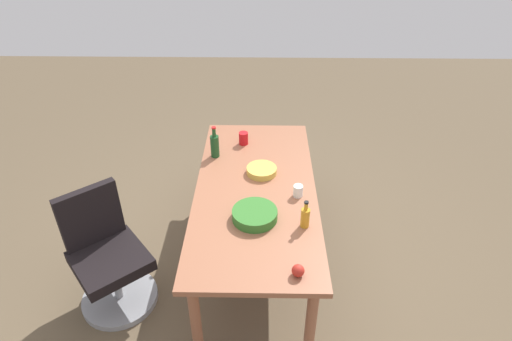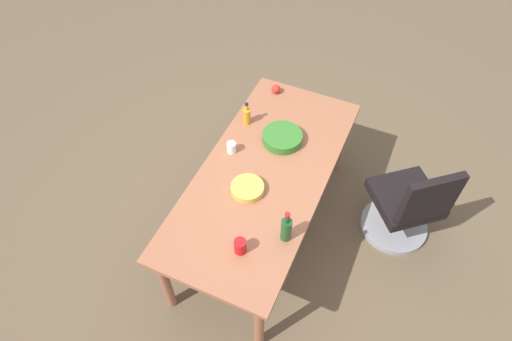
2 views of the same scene
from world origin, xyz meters
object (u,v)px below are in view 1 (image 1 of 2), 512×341
paper_cup (298,191)px  chip_bowl (262,170)px  conference_table (256,196)px  office_chair (109,263)px  salad_bowl (255,215)px  red_solo_cup (243,138)px  wine_bottle (215,145)px  apple_red (298,271)px  dressing_bottle (305,217)px

paper_cup → chip_bowl: bearing=42.6°
conference_table → office_chair: size_ratio=2.16×
salad_bowl → paper_cup: paper_cup is taller
conference_table → chip_bowl: 0.23m
chip_bowl → red_solo_cup: red_solo_cup is taller
wine_bottle → salad_bowl: 0.87m
office_chair → wine_bottle: 1.22m
office_chair → wine_bottle: wine_bottle is taller
wine_bottle → apple_red: wine_bottle is taller
dressing_bottle → paper_cup: size_ratio=2.29×
conference_table → red_solo_cup: 0.68m
chip_bowl → paper_cup: paper_cup is taller
dressing_bottle → apple_red: size_ratio=2.71×
red_solo_cup → paper_cup: bearing=-150.2°
dressing_bottle → salad_bowl: (0.07, 0.34, -0.04)m
chip_bowl → conference_table: bearing=167.4°
chip_bowl → salad_bowl: (-0.55, 0.05, 0.01)m
chip_bowl → dressing_bottle: (-0.62, -0.29, 0.05)m
office_chair → paper_cup: size_ratio=10.23×
wine_bottle → apple_red: 1.44m
conference_table → office_chair: (-0.42, 1.06, -0.30)m
wine_bottle → conference_table: bearing=-142.0°
office_chair → paper_cup: 1.47m
conference_table → chip_bowl: bearing=-12.6°
office_chair → red_solo_cup: office_chair is taller
conference_table → paper_cup: paper_cup is taller
wine_bottle → apple_red: (-1.30, -0.61, -0.07)m
wine_bottle → dressing_bottle: size_ratio=1.34×
red_solo_cup → dressing_bottle: size_ratio=0.53×
dressing_bottle → paper_cup: bearing=4.2°
dressing_bottle → office_chair: bearing=89.8°
office_chair → dressing_bottle: dressing_bottle is taller
conference_table → red_solo_cup: red_solo_cup is taller
office_chair → paper_cup: (0.32, -1.37, 0.43)m
conference_table → red_solo_cup: size_ratio=18.10×
office_chair → chip_bowl: size_ratio=3.87×
office_chair → dressing_bottle: (-0.01, -1.39, 0.46)m
office_chair → apple_red: bearing=-108.4°
red_solo_cup → salad_bowl: bearing=-173.4°
office_chair → paper_cup: office_chair is taller
wine_bottle → apple_red: bearing=-155.0°
chip_bowl → wine_bottle: wine_bottle is taller
conference_table → chip_bowl: chip_bowl is taller
wine_bottle → red_solo_cup: wine_bottle is taller
office_chair → wine_bottle: (0.86, -0.71, 0.49)m
apple_red → salad_bowl: bearing=27.6°
red_solo_cup → salad_bowl: red_solo_cup is taller
chip_bowl → wine_bottle: bearing=57.7°
chip_bowl → apple_red: apple_red is taller
conference_table → dressing_bottle: size_ratio=9.67×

